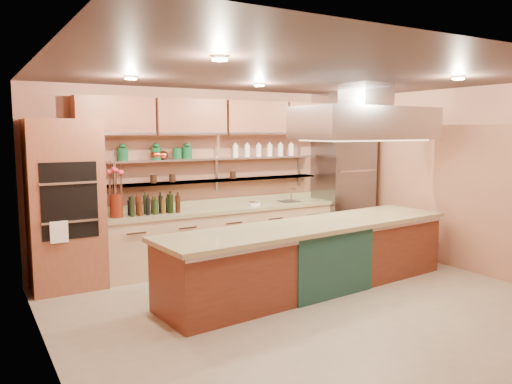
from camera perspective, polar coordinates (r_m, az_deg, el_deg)
floor at (r=6.41m, az=6.00°, el=-12.69°), size 6.00×5.00×0.02m
ceiling at (r=6.07m, az=6.35°, el=13.17°), size 6.00×5.00×0.02m
wall_back at (r=8.21m, az=-4.32°, el=1.78°), size 6.00×0.04×2.80m
wall_front at (r=4.36m, az=26.22°, el=-3.55°), size 6.00×0.04×2.80m
wall_left at (r=4.93m, az=-23.08°, el=-2.25°), size 0.04×5.00×2.80m
wall_right at (r=8.22m, az=23.19°, el=1.24°), size 0.04×5.00×2.80m
oven_stack at (r=7.18m, az=-20.94°, el=-1.43°), size 0.95×0.64×2.30m
refrigerator at (r=9.24m, az=9.91°, el=0.10°), size 0.95×0.72×2.10m
back_counter at (r=8.06m, az=-3.63°, el=-5.04°), size 3.84×0.64×0.93m
wall_shelf_lower at (r=8.07m, az=-4.22°, el=1.34°), size 3.60×0.26×0.03m
wall_shelf_upper at (r=8.05m, az=-4.25°, el=3.82°), size 3.60×0.26×0.03m
upper_cabinets at (r=8.01m, az=-3.81°, el=8.46°), size 4.60×0.36×0.55m
range_hood at (r=7.24m, az=12.37°, el=7.68°), size 2.00×1.00×0.45m
ceiling_downlights at (r=6.23m, az=5.21°, el=12.74°), size 4.00×2.80×0.02m
island at (r=6.87m, az=6.41°, el=-7.30°), size 4.40×1.31×0.90m
flower_vase at (r=7.30m, az=-15.68°, el=-1.53°), size 0.20×0.20×0.33m
oil_bottle_cluster at (r=7.46m, az=-11.53°, el=-1.49°), size 0.84×0.39×0.26m
kitchen_scale at (r=8.17m, az=-0.24°, el=-1.22°), size 0.18×0.15×0.09m
bar_faucet at (r=8.68m, az=4.04°, el=-0.34°), size 0.04×0.04×0.22m
copper_kettle at (r=7.67m, az=-10.62°, el=4.18°), size 0.21×0.21×0.13m
green_canister at (r=7.75m, az=-9.01°, el=4.35°), size 0.16×0.16×0.17m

